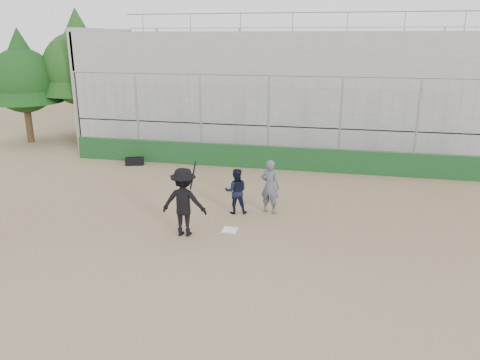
% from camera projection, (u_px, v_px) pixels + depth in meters
% --- Properties ---
extents(ground, '(90.00, 90.00, 0.00)m').
position_uv_depth(ground, '(230.00, 230.00, 13.95)').
color(ground, brown).
rests_on(ground, ground).
extents(home_plate, '(0.44, 0.44, 0.02)m').
position_uv_depth(home_plate, '(230.00, 230.00, 13.95)').
color(home_plate, white).
rests_on(home_plate, ground).
extents(backstop, '(18.10, 0.25, 4.04)m').
position_uv_depth(backstop, '(268.00, 147.00, 20.20)').
color(backstop, '#123A18').
rests_on(backstop, ground).
extents(bleachers, '(20.25, 6.70, 6.98)m').
position_uv_depth(bleachers, '(284.00, 89.00, 24.24)').
color(bleachers, gray).
rests_on(bleachers, ground).
extents(tree_left, '(4.48, 4.48, 7.00)m').
position_uv_depth(tree_left, '(79.00, 59.00, 25.19)').
color(tree_left, '#331E12').
rests_on(tree_left, ground).
extents(tree_right, '(3.84, 3.84, 6.00)m').
position_uv_depth(tree_right, '(22.00, 72.00, 24.49)').
color(tree_right, '#332412').
rests_on(tree_right, ground).
extents(batter_at_plate, '(1.33, 0.84, 2.13)m').
position_uv_depth(batter_at_plate, '(184.00, 202.00, 13.37)').
color(batter_at_plate, black).
rests_on(batter_at_plate, ground).
extents(catcher_crouched, '(0.84, 0.72, 1.04)m').
position_uv_depth(catcher_crouched, '(236.00, 198.00, 15.14)').
color(catcher_crouched, black).
rests_on(catcher_crouched, ground).
extents(umpire, '(0.75, 0.60, 1.61)m').
position_uv_depth(umpire, '(270.00, 189.00, 15.12)').
color(umpire, '#4B505F').
rests_on(umpire, ground).
extents(equipment_bag, '(0.87, 0.58, 0.38)m').
position_uv_depth(equipment_bag, '(135.00, 161.00, 20.97)').
color(equipment_bag, black).
rests_on(equipment_bag, ground).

